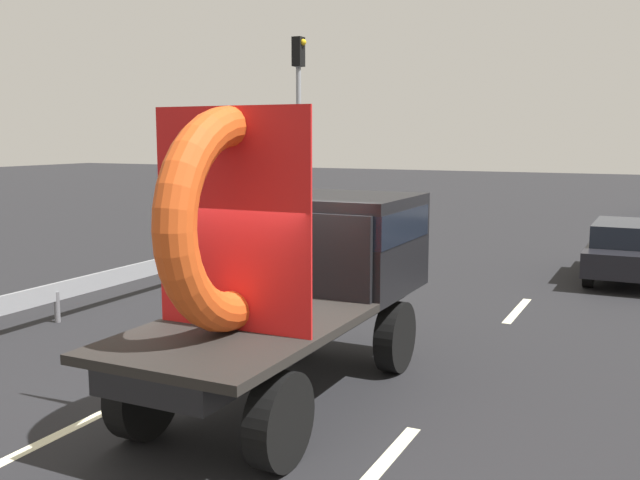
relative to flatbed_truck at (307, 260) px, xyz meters
name	(u,v)px	position (x,y,z in m)	size (l,w,h in m)	color
ground_plane	(243,406)	(-0.36, -1.03, -1.68)	(120.00, 120.00, 0.00)	black
flatbed_truck	(307,260)	(0.00, 0.00, 0.00)	(2.02, 5.29, 3.58)	black
distant_sedan	(631,249)	(3.48, 9.48, -0.97)	(1.75, 4.09, 1.33)	black
traffic_light	(299,110)	(-6.51, 12.23, 2.41)	(0.42, 0.36, 6.33)	gray
guardrail	(132,274)	(-5.44, 2.91, -1.15)	(0.10, 15.89, 0.71)	gray
lane_dash_left_near	(45,441)	(-1.74, -2.83, -1.68)	(2.11, 0.16, 0.01)	beige
lane_dash_left_far	(345,295)	(-1.74, 5.13, -1.68)	(2.68, 0.16, 0.01)	beige
lane_dash_right_near	(369,480)	(1.74, -2.11, -1.68)	(2.70, 0.16, 0.01)	beige
lane_dash_right_far	(517,310)	(1.74, 5.36, -1.68)	(2.11, 0.16, 0.01)	beige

